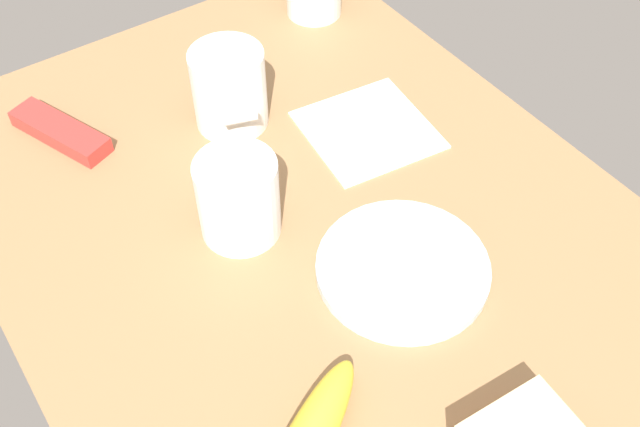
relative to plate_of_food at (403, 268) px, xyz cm
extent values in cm
cube|color=#936D47|center=(9.11, 3.89, -1.60)|extent=(90.00, 64.00, 2.00)
cylinder|color=silver|center=(0.00, 0.00, 0.00)|extent=(17.68, 17.68, 1.20)
cylinder|color=white|center=(29.71, 2.55, 4.34)|extent=(8.72, 8.72, 9.89)
cylinder|color=tan|center=(29.71, 2.55, 8.79)|extent=(7.67, 7.67, 0.40)
cylinder|color=white|center=(24.09, 4.43, 4.84)|extent=(2.38, 4.10, 1.20)
cylinder|color=white|center=(14.38, 10.42, 4.09)|extent=(8.53, 8.53, 9.38)
cylinder|color=black|center=(14.38, 10.42, 8.28)|extent=(7.50, 7.50, 0.40)
cylinder|color=white|center=(19.17, 7.16, 4.56)|extent=(3.15, 3.85, 1.20)
cube|color=red|center=(38.56, 20.83, 0.40)|extent=(13.76, 8.33, 2.00)
cube|color=white|center=(18.90, -9.86, -0.45)|extent=(15.88, 15.88, 0.30)
camera|label=1|loc=(-33.67, 33.44, 61.75)|focal=42.88mm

